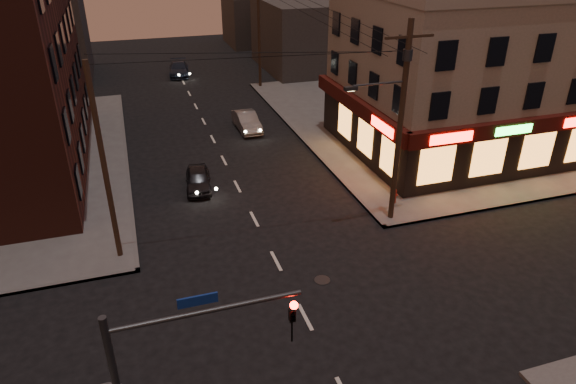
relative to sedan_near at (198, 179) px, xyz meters
name	(u,v)px	position (x,y,z in m)	size (l,w,h in m)	color
ground	(305,317)	(2.21, -12.44, -0.60)	(120.00, 120.00, 0.00)	black
sidewalk_ne	(437,117)	(20.21, 6.56, -0.52)	(24.00, 28.00, 0.15)	#514F4C
pizza_building	(468,70)	(18.14, 0.99, 4.75)	(15.85, 12.85, 10.50)	tan
bg_building_ne_a	(310,34)	(16.21, 25.56, 2.90)	(10.00, 12.00, 7.00)	#3F3D3A
bg_building_nw	(38,37)	(-10.79, 29.56, 3.40)	(9.00, 10.00, 8.00)	#3F3D3A
bg_building_ne_b	(258,20)	(14.21, 39.56, 2.40)	(8.00, 8.00, 6.00)	#3F3D3A
utility_pole_main	(399,115)	(8.90, -6.64, 5.16)	(4.20, 0.44, 10.00)	#382619
utility_pole_far	(259,37)	(9.01, 19.56, 4.05)	(0.26, 0.26, 9.00)	#382619
utility_pole_west	(104,166)	(-4.59, -5.94, 4.05)	(0.24, 0.24, 9.00)	#382619
traffic_signal	(164,383)	(-3.35, -18.04, 3.56)	(4.49, 0.32, 6.47)	#333538
sedan_near	(198,179)	(0.00, 0.00, 0.00)	(1.41, 3.51, 1.20)	black
sedan_mid	(247,121)	(5.02, 8.65, 0.08)	(1.44, 4.14, 1.36)	gray
sedan_far	(179,69)	(2.17, 26.38, 0.08)	(1.90, 4.67, 1.35)	#1A2435
fire_hydrant	(394,195)	(9.91, -5.28, 0.01)	(0.38, 0.38, 0.84)	#9B180E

